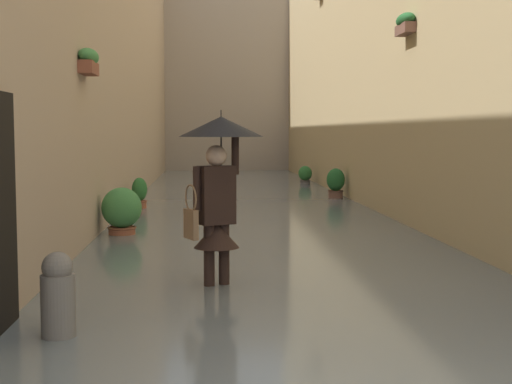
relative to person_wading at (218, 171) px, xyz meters
name	(u,v)px	position (x,y,z in m)	size (l,w,h in m)	color
ground_plane	(245,210)	(-0.78, -9.31, -1.43)	(72.55, 72.55, 0.00)	#605B56
flood_water	(245,206)	(-0.78, -9.31, -1.34)	(6.15, 35.02, 0.18)	slate
building_facade_right	(89,25)	(2.79, -9.30, 2.88)	(2.04, 33.02, 8.61)	tan
building_facade_far	(226,80)	(-0.78, -24.72, 2.71)	(8.95, 1.80, 8.29)	#A89989
person_wading	(218,171)	(0.00, 0.00, 0.00)	(0.93, 0.93, 2.10)	#4C4233
potted_plant_mid_right	(122,213)	(1.52, -4.11, -0.90)	(0.66, 0.66, 0.95)	#9E563D
potted_plant_mid_left	(305,176)	(-3.06, -15.51, -1.01)	(0.44, 0.44, 0.75)	#66605B
potted_plant_near_right	(140,196)	(1.60, -8.26, -0.98)	(0.34, 0.34, 0.85)	#9E563D
potted_plant_far_left	(336,185)	(-3.15, -10.43, -0.92)	(0.46, 0.46, 0.93)	brown
mooring_bollard	(58,305)	(1.35, 1.97, -0.99)	(0.28, 0.28, 0.88)	slate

